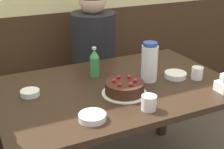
% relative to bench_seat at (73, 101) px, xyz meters
% --- Properties ---
extents(bench_seat, '(1.86, 0.38, 0.46)m').
position_rel_bench_seat_xyz_m(bench_seat, '(0.00, 0.00, 0.00)').
color(bench_seat, '#381E11').
rests_on(bench_seat, ground_plane).
extents(dining_table, '(1.33, 0.86, 0.72)m').
position_rel_bench_seat_xyz_m(dining_table, '(0.00, -0.83, 0.41)').
color(dining_table, black).
rests_on(dining_table, ground_plane).
extents(birthday_cake, '(0.25, 0.25, 0.09)m').
position_rel_bench_seat_xyz_m(birthday_cake, '(-0.01, -0.94, 0.53)').
color(birthday_cake, white).
rests_on(birthday_cake, dining_table).
extents(water_pitcher, '(0.10, 0.10, 0.23)m').
position_rel_bench_seat_xyz_m(water_pitcher, '(0.21, -0.84, 0.61)').
color(water_pitcher, white).
rests_on(water_pitcher, dining_table).
extents(soju_bottle, '(0.06, 0.06, 0.18)m').
position_rel_bench_seat_xyz_m(soju_bottle, '(-0.06, -0.65, 0.58)').
color(soju_bottle, '#388E4C').
rests_on(soju_bottle, dining_table).
extents(bowl_soup_white, '(0.10, 0.10, 0.03)m').
position_rel_bench_seat_xyz_m(bowl_soup_white, '(-0.47, -0.74, 0.51)').
color(bowl_soup_white, white).
rests_on(bowl_soup_white, dining_table).
extents(bowl_rice_small, '(0.13, 0.13, 0.03)m').
position_rel_bench_seat_xyz_m(bowl_rice_small, '(-0.26, -1.12, 0.51)').
color(bowl_rice_small, white).
rests_on(bowl_rice_small, dining_table).
extents(bowl_side_dish, '(0.13, 0.13, 0.03)m').
position_rel_bench_seat_xyz_m(bowl_side_dish, '(0.37, -0.88, 0.51)').
color(bowl_side_dish, white).
rests_on(bowl_side_dish, dining_table).
extents(glass_water_tall, '(0.07, 0.07, 0.07)m').
position_rel_bench_seat_xyz_m(glass_water_tall, '(0.02, -1.15, 0.53)').
color(glass_water_tall, silver).
rests_on(glass_water_tall, dining_table).
extents(glass_tumbler_short, '(0.07, 0.07, 0.07)m').
position_rel_bench_seat_xyz_m(glass_tumbler_short, '(0.48, -0.95, 0.53)').
color(glass_tumbler_short, silver).
rests_on(glass_tumbler_short, dining_table).
extents(person_teal_shirt, '(0.34, 0.34, 1.20)m').
position_rel_bench_seat_xyz_m(person_teal_shirt, '(0.15, -0.14, 0.35)').
color(person_teal_shirt, '#33333D').
rests_on(person_teal_shirt, ground_plane).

